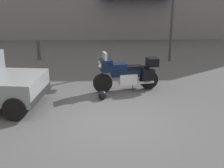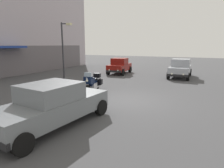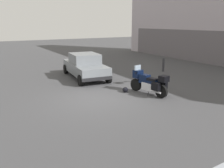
% 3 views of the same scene
% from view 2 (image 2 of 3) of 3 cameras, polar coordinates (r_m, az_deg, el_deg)
% --- Properties ---
extents(ground_plane, '(80.00, 80.00, 0.00)m').
position_cam_2_polar(ground_plane, '(10.38, 4.69, -4.75)').
color(ground_plane, '#424244').
extents(motorcycle, '(2.24, 0.97, 1.36)m').
position_cam_2_polar(motorcycle, '(11.87, -5.66, 0.35)').
color(motorcycle, black).
rests_on(motorcycle, ground).
extents(helmet, '(0.28, 0.28, 0.28)m').
position_cam_2_polar(helmet, '(10.85, -4.20, -3.26)').
color(helmet, black).
rests_on(helmet, ground).
extents(car_hatchback_near, '(3.89, 1.82, 1.64)m').
position_cam_2_polar(car_hatchback_near, '(18.59, 19.31, 4.34)').
color(car_hatchback_near, '#9EA3AD').
rests_on(car_hatchback_near, ground).
extents(car_sedan_far, '(4.70, 2.35, 1.56)m').
position_cam_2_polar(car_sedan_far, '(7.31, -17.03, -5.79)').
color(car_sedan_far, slate).
rests_on(car_sedan_far, ground).
extents(car_compact_side, '(3.55, 1.90, 1.56)m').
position_cam_2_polar(car_compact_side, '(19.90, 2.23, 5.28)').
color(car_compact_side, maroon).
rests_on(car_compact_side, ground).
extents(streetlamp_curbside, '(0.28, 0.94, 4.54)m').
position_cam_2_polar(streetlamp_curbside, '(15.79, -13.79, 10.70)').
color(streetlamp_curbside, '#2D2D33').
rests_on(streetlamp_curbside, ground).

